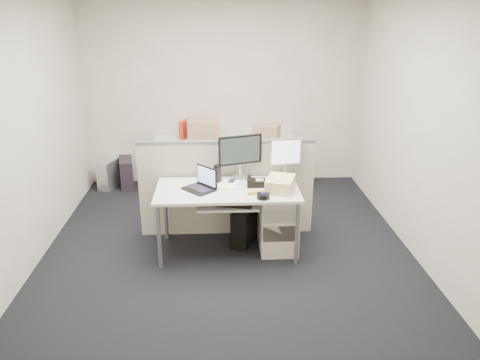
{
  "coord_description": "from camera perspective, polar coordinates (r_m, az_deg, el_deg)",
  "views": [
    {
      "loc": [
        -0.1,
        -4.56,
        2.53
      ],
      "look_at": [
        0.14,
        0.15,
        0.77
      ],
      "focal_mm": 35.0,
      "sensor_mm": 36.0,
      "label": 1
    }
  ],
  "objects": [
    {
      "name": "paper_stack",
      "position": [
        5.02,
        -1.36,
        -0.51
      ],
      "size": [
        0.28,
        0.32,
        0.01
      ],
      "primitive_type": "cube",
      "rotation": [
        0.0,
        0.0,
        -0.33
      ],
      "color": "white",
      "rests_on": "desk"
    },
    {
      "name": "banana",
      "position": [
        4.77,
        1.86,
        -1.44
      ],
      "size": [
        0.19,
        0.1,
        0.04
      ],
      "primitive_type": "ellipsoid",
      "rotation": [
        0.0,
        0.0,
        0.29
      ],
      "color": "yellow",
      "rests_on": "desk"
    },
    {
      "name": "monitor_small",
      "position": [
        5.19,
        5.55,
        2.64
      ],
      "size": [
        0.38,
        0.23,
        0.44
      ],
      "primitive_type": "cube",
      "rotation": [
        0.0,
        0.0,
        0.13
      ],
      "color": "#B7B7BC",
      "rests_on": "desk"
    },
    {
      "name": "sticky_pad",
      "position": [
        4.9,
        -2.13,
        -1.03
      ],
      "size": [
        0.08,
        0.08,
        0.01
      ],
      "primitive_type": "cube",
      "rotation": [
        0.0,
        0.0,
        0.17
      ],
      "color": "#FDEB3D",
      "rests_on": "desk"
    },
    {
      "name": "wall_left",
      "position": [
        5.08,
        -24.87,
        5.12
      ],
      "size": [
        0.02,
        4.5,
        2.7
      ],
      "primitive_type": "cube",
      "color": "beige",
      "rests_on": "ground"
    },
    {
      "name": "keyboard_tray",
      "position": [
        4.78,
        -1.48,
        -3.09
      ],
      "size": [
        0.62,
        0.32,
        0.02
      ],
      "primitive_type": "cube",
      "color": "silver",
      "rests_on": "desk"
    },
    {
      "name": "manila_folders",
      "position": [
        4.88,
        4.93,
        -0.46
      ],
      "size": [
        0.36,
        0.41,
        0.13
      ],
      "primitive_type": "cube",
      "rotation": [
        0.0,
        0.0,
        -0.3
      ],
      "color": "#DBC384",
      "rests_on": "desk"
    },
    {
      "name": "wall_right",
      "position": [
        5.16,
        21.32,
        5.83
      ],
      "size": [
        0.02,
        4.5,
        2.7
      ],
      "primitive_type": "cube",
      "color": "beige",
      "rests_on": "ground"
    },
    {
      "name": "cardboard_box_right",
      "position": [
        6.63,
        3.28,
        5.71
      ],
      "size": [
        0.41,
        0.37,
        0.25
      ],
      "primitive_type": "cube",
      "rotation": [
        0.0,
        0.0,
        -0.32
      ],
      "color": "#957153",
      "rests_on": "back_counter"
    },
    {
      "name": "wall_front",
      "position": [
        2.6,
        -0.45,
        -6.6
      ],
      "size": [
        4.0,
        0.02,
        2.7
      ],
      "primitive_type": "cube",
      "color": "beige",
      "rests_on": "ground"
    },
    {
      "name": "desk",
      "position": [
        4.93,
        -1.54,
        -1.78
      ],
      "size": [
        1.5,
        0.75,
        0.73
      ],
      "color": "silver",
      "rests_on": "floor"
    },
    {
      "name": "keyboard",
      "position": [
        4.75,
        -0.87,
        -2.96
      ],
      "size": [
        0.43,
        0.23,
        0.02
      ],
      "primitive_type": "cube",
      "rotation": [
        0.0,
        0.0,
        -0.22
      ],
      "color": "black",
      "rests_on": "keyboard_tray"
    },
    {
      "name": "back_counter",
      "position": [
        6.85,
        -1.91,
        1.98
      ],
      "size": [
        2.0,
        0.6,
        0.72
      ],
      "primitive_type": "cube",
      "color": "beige",
      "rests_on": "floor"
    },
    {
      "name": "laptop",
      "position": [
        4.85,
        -5.1,
        0.05
      ],
      "size": [
        0.38,
        0.38,
        0.23
      ],
      "primitive_type": "cube",
      "rotation": [
        0.0,
        0.0,
        -0.84
      ],
      "color": "black",
      "rests_on": "desk"
    },
    {
      "name": "cubicle_partition",
      "position": [
        5.39,
        -1.64,
        -1.12
      ],
      "size": [
        2.0,
        0.06,
        1.1
      ],
      "primitive_type": "cube",
      "color": "#A79F8A",
      "rests_on": "floor"
    },
    {
      "name": "wall_back",
      "position": [
        6.92,
        -2.06,
        10.63
      ],
      "size": [
        4.0,
        0.02,
        2.7
      ],
      "primitive_type": "cube",
      "color": "beige",
      "rests_on": "ground"
    },
    {
      "name": "floor",
      "position": [
        5.22,
        -1.47,
        -8.6
      ],
      "size": [
        4.0,
        4.5,
        0.01
      ],
      "primitive_type": "cube",
      "color": "black",
      "rests_on": "ground"
    },
    {
      "name": "pc_tower_desk",
      "position": [
        5.31,
        0.62,
        -5.43
      ],
      "size": [
        0.35,
        0.49,
        0.43
      ],
      "primitive_type": "cube",
      "rotation": [
        0.0,
        0.0,
        -0.4
      ],
      "color": "black",
      "rests_on": "floor"
    },
    {
      "name": "cardboard_box_left",
      "position": [
        6.59,
        -4.43,
        5.94
      ],
      "size": [
        0.44,
        0.33,
        0.33
      ],
      "primitive_type": "cube",
      "rotation": [
        0.0,
        0.0,
        0.01
      ],
      "color": "#957153",
      "rests_on": "back_counter"
    },
    {
      "name": "travel_mug",
      "position": [
        5.08,
        -2.74,
        0.74
      ],
      "size": [
        0.09,
        0.09,
        0.18
      ],
      "primitive_type": "cylinder",
      "rotation": [
        0.0,
        0.0,
        0.03
      ],
      "color": "black",
      "rests_on": "desk"
    },
    {
      "name": "red_binder",
      "position": [
        6.82,
        -6.63,
        6.13
      ],
      "size": [
        0.19,
        0.3,
        0.28
      ],
      "primitive_type": "cube",
      "rotation": [
        0.0,
        0.0,
        -0.43
      ],
      "color": "#AA2719",
      "rests_on": "back_counter"
    },
    {
      "name": "pc_tower_spare_dark",
      "position": [
        7.12,
        -13.66,
        0.88
      ],
      "size": [
        0.27,
        0.49,
        0.43
      ],
      "primitive_type": "cube",
      "rotation": [
        0.0,
        0.0,
        0.2
      ],
      "color": "black",
      "rests_on": "floor"
    },
    {
      "name": "trackball",
      "position": [
        4.66,
        2.85,
        -1.97
      ],
      "size": [
        0.17,
        0.17,
        0.05
      ],
      "primitive_type": "cylinder",
      "rotation": [
        0.0,
        0.0,
        -0.42
      ],
      "color": "black",
      "rests_on": "desk"
    },
    {
      "name": "cellphone",
      "position": [
        5.09,
        -1.04,
        -0.16
      ],
      "size": [
        0.08,
        0.12,
        0.02
      ],
      "primitive_type": "cube",
      "rotation": [
        0.0,
        0.0,
        -0.23
      ],
      "color": "black",
      "rests_on": "desk"
    },
    {
      "name": "pc_tower_spare_silver",
      "position": [
        7.17,
        -15.62,
        0.79
      ],
      "size": [
        0.3,
        0.48,
        0.41
      ],
      "primitive_type": "cube",
      "rotation": [
        0.0,
        0.0,
        -0.3
      ],
      "color": "#B7B7BC",
      "rests_on": "floor"
    },
    {
      "name": "monitor_main",
      "position": [
        5.13,
        0.02,
        2.82
      ],
      "size": [
        0.52,
        0.33,
        0.49
      ],
      "primitive_type": "cube",
      "rotation": [
        0.0,
        0.0,
        0.31
      ],
      "color": "black",
      "rests_on": "desk"
    },
    {
      "name": "drawer_pedestal",
      "position": [
        5.15,
        4.63,
        -4.94
      ],
      "size": [
        0.4,
        0.55,
        0.65
      ],
      "primitive_type": "cube",
      "color": "beige",
      "rests_on": "floor"
    },
    {
      "name": "desk_phone",
      "position": [
        4.99,
        1.99,
        -0.34
      ],
      "size": [
        0.2,
        0.17,
        0.06
      ],
      "primitive_type": "cube",
      "rotation": [
        0.0,
        0.0,
        -0.02
      ],
      "color": "black",
      "rests_on": "desk"
    }
  ]
}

